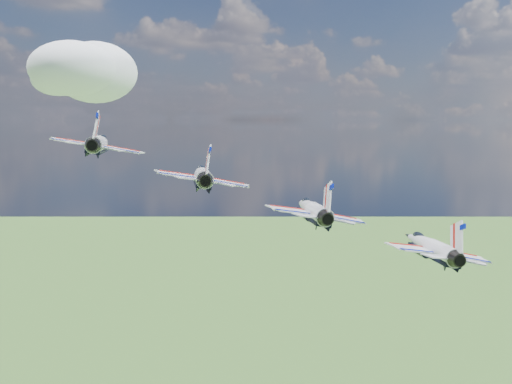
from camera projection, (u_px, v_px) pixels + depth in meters
name	position (u px, v px, depth m)	size (l,w,h in m)	color
cloud_far	(76.00, 77.00, 272.86)	(55.81, 43.85, 21.93)	white
jet_0	(99.00, 143.00, 73.95)	(9.81, 14.53, 4.34)	white
jet_1	(202.00, 175.00, 71.53)	(9.81, 14.53, 4.34)	white
jet_2	(312.00, 209.00, 69.11)	(9.81, 14.53, 4.34)	white
jet_3	(430.00, 246.00, 66.69)	(9.81, 14.53, 4.34)	white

